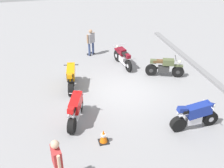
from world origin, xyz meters
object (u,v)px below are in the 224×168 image
Objects in this scene: motorcycle_olive_vintage at (164,67)px; motorcycle_red_sportbike at (76,108)px; traffic_cone at (104,136)px; person_in_red_shirt at (57,162)px; person_in_gray_shirt at (91,41)px; motorcycle_orange_sportbike at (71,77)px; motorcycle_blue_sportbike at (196,115)px; motorcycle_maroon_cruiser at (123,57)px.

motorcycle_olive_vintage is 5.56m from motorcycle_red_sportbike.
traffic_cone is (4.10, -4.13, -0.23)m from motorcycle_olive_vintage.
person_in_gray_shirt is at bearing -115.24° from person_in_red_shirt.
motorcycle_orange_sportbike is 1.24× the size of person_in_gray_shirt.
traffic_cone is at bearing -161.75° from motorcycle_orange_sportbike.
motorcycle_olive_vintage is at bearing -80.31° from motorcycle_orange_sportbike.
motorcycle_red_sportbike is at bearing -173.53° from motorcycle_orange_sportbike.
person_in_red_shirt is at bearing -164.51° from motorcycle_blue_sportbike.
motorcycle_red_sportbike is 3.20m from person_in_red_shirt.
person_in_red_shirt is (7.35, -4.08, 0.50)m from motorcycle_maroon_cruiser.
person_in_gray_shirt is at bearing 152.83° from motorcycle_olive_vintage.
motorcycle_blue_sportbike is at bearing 163.61° from person_in_gray_shirt.
person_in_gray_shirt is (-3.60, 1.63, 0.29)m from motorcycle_orange_sportbike.
motorcycle_olive_vintage is at bearing 80.96° from motorcycle_blue_sportbike.
person_in_red_shirt reaches higher than motorcycle_red_sportbike.
motorcycle_blue_sportbike is 5.42m from person_in_red_shirt.
motorcycle_red_sportbike is (2.65, -0.16, 0.00)m from motorcycle_orange_sportbike.
motorcycle_olive_vintage is 0.99× the size of motorcycle_red_sportbike.
person_in_red_shirt is (9.29, -2.69, 0.14)m from person_in_gray_shirt.
motorcycle_orange_sportbike is at bearing 109.65° from motorcycle_maroon_cruiser.
motorcycle_red_sportbike is 3.56× the size of traffic_cone.
person_in_gray_shirt is (-1.94, -1.39, 0.36)m from motorcycle_maroon_cruiser.
motorcycle_blue_sportbike is at bearing -178.45° from motorcycle_maroon_cruiser.
motorcycle_olive_vintage is at bearing -144.72° from person_in_red_shirt.
motorcycle_red_sportbike is (-1.54, -4.28, 0.00)m from motorcycle_blue_sportbike.
motorcycle_maroon_cruiser reaches higher than traffic_cone.
person_in_gray_shirt is at bearing 172.43° from traffic_cone.
motorcycle_blue_sportbike is at bearing 88.86° from traffic_cone.
person_in_gray_shirt is (-6.25, 1.79, 0.29)m from motorcycle_red_sportbike.
motorcycle_maroon_cruiser is (-1.66, 3.02, -0.07)m from motorcycle_orange_sportbike.
motorcycle_blue_sportbike is at bearing -76.23° from motorcycle_olive_vintage.
person_in_gray_shirt reaches higher than traffic_cone.
motorcycle_olive_vintage is at bearing -173.47° from person_in_gray_shirt.
person_in_red_shirt is at bearing 129.69° from person_in_gray_shirt.
traffic_cone is at bearing 148.16° from motorcycle_maroon_cruiser.
person_in_red_shirt is at bearing -113.49° from motorcycle_olive_vintage.
motorcycle_orange_sportbike is 0.94× the size of motorcycle_maroon_cruiser.
motorcycle_blue_sportbike is at bearing -125.54° from motorcycle_orange_sportbike.
traffic_cone is (5.78, -2.41, -0.26)m from motorcycle_maroon_cruiser.
traffic_cone is (1.47, 0.76, -0.33)m from motorcycle_red_sportbike.
traffic_cone is (-1.57, 1.67, -0.76)m from person_in_red_shirt.
motorcycle_olive_vintage is 0.96× the size of motorcycle_blue_sportbike.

